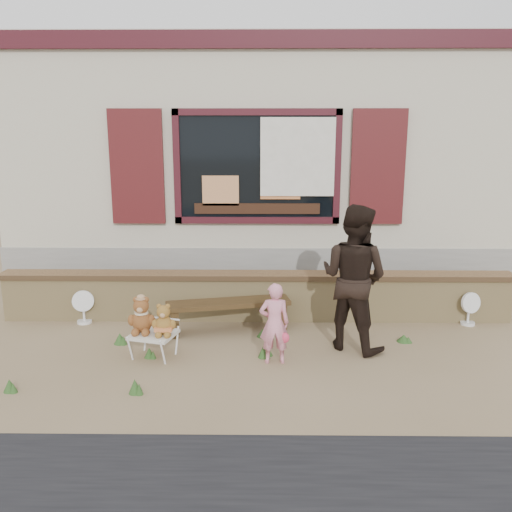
{
  "coord_description": "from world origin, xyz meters",
  "views": [
    {
      "loc": [
        0.08,
        -6.23,
        2.59
      ],
      "look_at": [
        0.0,
        0.6,
        1.0
      ],
      "focal_mm": 38.0,
      "sensor_mm": 36.0,
      "label": 1
    }
  ],
  "objects_px": {
    "folding_chair": "(154,335)",
    "adult": "(354,278)",
    "teddy_bear_right": "(164,319)",
    "child": "(274,323)",
    "bench": "(228,309)",
    "teddy_bear_left": "(142,314)"
  },
  "relations": [
    {
      "from": "folding_chair",
      "to": "teddy_bear_right",
      "type": "distance_m",
      "value": 0.26
    },
    {
      "from": "folding_chair",
      "to": "adult",
      "type": "relative_size",
      "value": 0.33
    },
    {
      "from": "child",
      "to": "adult",
      "type": "relative_size",
      "value": 0.53
    },
    {
      "from": "teddy_bear_left",
      "to": "child",
      "type": "distance_m",
      "value": 1.54
    },
    {
      "from": "teddy_bear_left",
      "to": "adult",
      "type": "xyz_separation_m",
      "value": [
        2.49,
        0.29,
        0.36
      ]
    },
    {
      "from": "child",
      "to": "adult",
      "type": "height_order",
      "value": "adult"
    },
    {
      "from": "teddy_bear_left",
      "to": "child",
      "type": "relative_size",
      "value": 0.46
    },
    {
      "from": "bench",
      "to": "teddy_bear_left",
      "type": "distance_m",
      "value": 1.27
    },
    {
      "from": "teddy_bear_right",
      "to": "adult",
      "type": "height_order",
      "value": "adult"
    },
    {
      "from": "teddy_bear_left",
      "to": "teddy_bear_right",
      "type": "bearing_deg",
      "value": -0.0
    },
    {
      "from": "bench",
      "to": "child",
      "type": "distance_m",
      "value": 1.16
    },
    {
      "from": "folding_chair",
      "to": "adult",
      "type": "xyz_separation_m",
      "value": [
        2.35,
        0.33,
        0.61
      ]
    },
    {
      "from": "teddy_bear_left",
      "to": "adult",
      "type": "distance_m",
      "value": 2.53
    },
    {
      "from": "adult",
      "to": "teddy_bear_right",
      "type": "bearing_deg",
      "value": 46.28
    },
    {
      "from": "bench",
      "to": "child",
      "type": "height_order",
      "value": "child"
    },
    {
      "from": "bench",
      "to": "teddy_bear_right",
      "type": "height_order",
      "value": "teddy_bear_right"
    },
    {
      "from": "teddy_bear_right",
      "to": "child",
      "type": "height_order",
      "value": "child"
    },
    {
      "from": "teddy_bear_right",
      "to": "child",
      "type": "relative_size",
      "value": 0.4
    },
    {
      "from": "folding_chair",
      "to": "teddy_bear_right",
      "type": "xyz_separation_m",
      "value": [
        0.13,
        -0.04,
        0.22
      ]
    },
    {
      "from": "bench",
      "to": "teddy_bear_left",
      "type": "relative_size",
      "value": 3.8
    },
    {
      "from": "bench",
      "to": "teddy_bear_left",
      "type": "bearing_deg",
      "value": -151.48
    },
    {
      "from": "folding_chair",
      "to": "child",
      "type": "distance_m",
      "value": 1.42
    }
  ]
}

